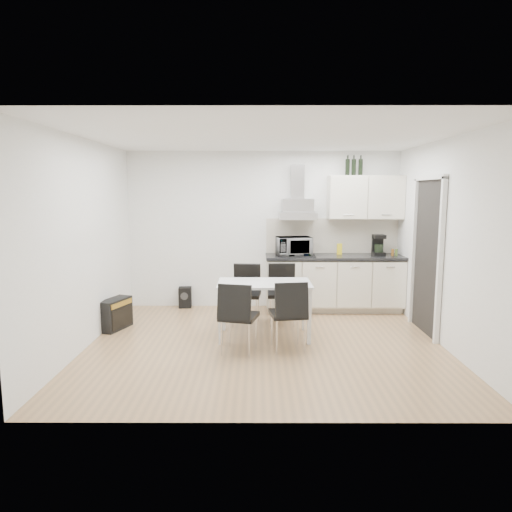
{
  "coord_description": "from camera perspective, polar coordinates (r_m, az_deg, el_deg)",
  "views": [
    {
      "loc": [
        -0.1,
        -5.63,
        1.94
      ],
      "look_at": [
        -0.12,
        0.34,
        1.1
      ],
      "focal_mm": 32.0,
      "sensor_mm": 36.0,
      "label": 1
    }
  ],
  "objects": [
    {
      "name": "guitar_amp",
      "position": [
        6.83,
        -17.16,
        -6.92
      ],
      "size": [
        0.39,
        0.57,
        0.44
      ],
      "rotation": [
        0.0,
        0.0,
        -0.34
      ],
      "color": "black",
      "rests_on": "ground"
    },
    {
      "name": "chair_near_right",
      "position": [
        5.67,
        4.01,
        -7.34
      ],
      "size": [
        0.51,
        0.56,
        0.88
      ],
      "primitive_type": null,
      "rotation": [
        0.0,
        0.0,
        0.15
      ],
      "color": "black",
      "rests_on": "ground"
    },
    {
      "name": "wall_back",
      "position": [
        7.66,
        0.91,
        3.23
      ],
      "size": [
        4.5,
        0.1,
        2.6
      ],
      "primitive_type": "cube",
      "color": "white",
      "rests_on": "ground"
    },
    {
      "name": "floor_speaker",
      "position": [
        7.83,
        -8.85,
        -5.12
      ],
      "size": [
        0.22,
        0.2,
        0.34
      ],
      "primitive_type": "cube",
      "rotation": [
        0.0,
        0.0,
        0.08
      ],
      "color": "black",
      "rests_on": "ground"
    },
    {
      "name": "wall_front",
      "position": [
        3.69,
        1.71,
        -2.01
      ],
      "size": [
        4.5,
        0.1,
        2.6
      ],
      "primitive_type": "cube",
      "color": "white",
      "rests_on": "ground"
    },
    {
      "name": "ceiling",
      "position": [
        5.67,
        1.21,
        14.7
      ],
      "size": [
        4.5,
        4.5,
        0.0
      ],
      "primitive_type": "plane",
      "color": "white",
      "rests_on": "wall_back"
    },
    {
      "name": "ground",
      "position": [
        5.96,
        1.14,
        -11.0
      ],
      "size": [
        4.5,
        4.5,
        0.0
      ],
      "primitive_type": "plane",
      "color": "tan",
      "rests_on": "ground"
    },
    {
      "name": "chair_far_left",
      "position": [
        6.7,
        -1.29,
        -4.92
      ],
      "size": [
        0.48,
        0.54,
        0.88
      ],
      "primitive_type": null,
      "rotation": [
        0.0,
        0.0,
        3.05
      ],
      "color": "black",
      "rests_on": "ground"
    },
    {
      "name": "chair_near_left",
      "position": [
        5.56,
        -2.14,
        -7.65
      ],
      "size": [
        0.54,
        0.59,
        0.88
      ],
      "primitive_type": null,
      "rotation": [
        0.0,
        0.0,
        -0.24
      ],
      "color": "black",
      "rests_on": "ground"
    },
    {
      "name": "wall_left",
      "position": [
        6.06,
        -20.63,
        1.44
      ],
      "size": [
        0.1,
        4.0,
        2.6
      ],
      "primitive_type": "cube",
      "color": "white",
      "rests_on": "ground"
    },
    {
      "name": "wall_right",
      "position": [
        6.13,
        22.7,
        1.4
      ],
      "size": [
        0.1,
        4.0,
        2.6
      ],
      "primitive_type": "cube",
      "color": "white",
      "rests_on": "ground"
    },
    {
      "name": "dining_table",
      "position": [
        6.08,
        1.04,
        -4.19
      ],
      "size": [
        1.24,
        0.72,
        0.75
      ],
      "rotation": [
        0.0,
        0.0,
        0.01
      ],
      "color": "white",
      "rests_on": "ground"
    },
    {
      "name": "kitchenette",
      "position": [
        7.56,
        9.94,
        -0.54
      ],
      "size": [
        2.22,
        0.64,
        2.52
      ],
      "color": "beige",
      "rests_on": "ground"
    },
    {
      "name": "doorway",
      "position": [
        6.66,
        20.47,
        -0.18
      ],
      "size": [
        0.08,
        1.04,
        2.1
      ],
      "primitive_type": "cube",
      "color": "white",
      "rests_on": "ground"
    },
    {
      "name": "chair_far_right",
      "position": [
        6.74,
        3.27,
        -4.86
      ],
      "size": [
        0.45,
        0.51,
        0.88
      ],
      "primitive_type": null,
      "rotation": [
        0.0,
        0.0,
        3.13
      ],
      "color": "black",
      "rests_on": "ground"
    }
  ]
}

